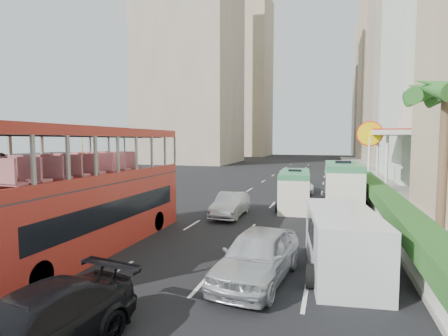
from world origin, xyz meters
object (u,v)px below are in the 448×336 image
at_px(panel_van_near, 342,242).
at_px(palm_tree, 443,169).
at_px(car_silver_lane_a, 231,216).
at_px(minibus_near, 295,190).
at_px(minibus_far, 342,185).
at_px(panel_van_far, 341,180).
at_px(van_asset, 298,192).
at_px(shell_station, 406,160).
at_px(double_decker_bus, 92,189).
at_px(car_silver_lane_b, 257,280).

distance_m(panel_van_near, palm_tree, 5.86).
relative_size(car_silver_lane_a, minibus_near, 0.76).
distance_m(minibus_far, panel_van_far, 6.39).
bearing_deg(panel_van_near, panel_van_far, 81.62).
xyz_separation_m(van_asset, shell_station, (9.24, 4.31, 2.75)).
relative_size(van_asset, minibus_near, 0.88).
relative_size(car_silver_lane_a, van_asset, 0.86).
bearing_deg(panel_van_far, minibus_far, -87.97).
xyz_separation_m(car_silver_lane_a, panel_van_near, (6.08, -7.38, 1.06)).
bearing_deg(double_decker_bus, shell_station, 55.18).
distance_m(car_silver_lane_a, palm_tree, 11.20).
distance_m(car_silver_lane_a, car_silver_lane_b, 9.58).
relative_size(car_silver_lane_a, car_silver_lane_b, 0.88).
xyz_separation_m(car_silver_lane_b, minibus_near, (-0.04, 12.60, 1.24)).
distance_m(double_decker_bus, panel_van_far, 21.96).
bearing_deg(minibus_near, van_asset, 89.53).
relative_size(van_asset, panel_van_far, 0.90).
height_order(car_silver_lane_b, van_asset, car_silver_lane_b).
xyz_separation_m(double_decker_bus, van_asset, (6.76, 18.69, -2.53)).
relative_size(minibus_far, palm_tree, 1.05).
relative_size(van_asset, minibus_far, 0.74).
distance_m(car_silver_lane_b, shell_station, 25.92).
relative_size(minibus_near, panel_van_far, 1.02).
height_order(minibus_far, palm_tree, palm_tree).
height_order(car_silver_lane_a, car_silver_lane_b, car_silver_lane_b).
bearing_deg(panel_van_near, double_decker_bus, 175.01).
height_order(double_decker_bus, van_asset, double_decker_bus).
bearing_deg(car_silver_lane_a, panel_van_near, -51.07).
height_order(van_asset, minibus_far, minibus_far).
bearing_deg(palm_tree, minibus_far, 111.58).
xyz_separation_m(palm_tree, shell_station, (2.20, 19.00, -0.63)).
xyz_separation_m(van_asset, panel_van_far, (3.59, 0.62, 1.10)).
distance_m(double_decker_bus, palm_tree, 14.39).
relative_size(panel_van_far, shell_station, 0.69).
distance_m(palm_tree, shell_station, 19.14).
distance_m(minibus_far, palm_tree, 9.80).
relative_size(car_silver_lane_b, shell_station, 0.61).
height_order(panel_van_near, panel_van_far, panel_van_far).
relative_size(minibus_near, minibus_far, 0.83).
xyz_separation_m(car_silver_lane_a, shell_station, (12.22, 15.29, 2.75)).
height_order(van_asset, panel_van_far, panel_van_far).
relative_size(palm_tree, shell_station, 0.80).
distance_m(panel_van_near, panel_van_far, 18.99).
relative_size(double_decker_bus, minibus_far, 1.63).
distance_m(panel_van_far, palm_tree, 15.86).
distance_m(van_asset, palm_tree, 16.64).
relative_size(double_decker_bus, panel_van_near, 2.08).
distance_m(car_silver_lane_a, shell_station, 19.76).
distance_m(double_decker_bus, car_silver_lane_a, 8.95).
bearing_deg(car_silver_lane_b, panel_van_far, 88.64).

